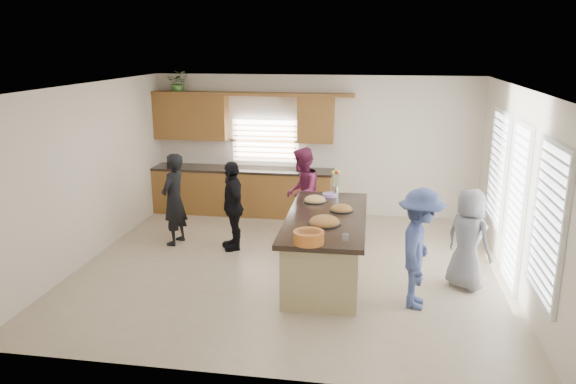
% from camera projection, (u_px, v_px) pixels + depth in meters
% --- Properties ---
extents(floor, '(6.50, 6.50, 0.00)m').
position_uv_depth(floor, '(291.00, 267.00, 8.78)').
color(floor, '#C3AD91').
rests_on(floor, ground).
extents(room_shell, '(6.52, 6.02, 2.81)m').
position_uv_depth(room_shell, '(291.00, 148.00, 8.29)').
color(room_shell, silver).
rests_on(room_shell, ground).
extents(back_cabinetry, '(4.08, 0.66, 2.46)m').
position_uv_depth(back_cabinetry, '(241.00, 170.00, 11.38)').
color(back_cabinetry, brown).
rests_on(back_cabinetry, ground).
extents(right_wall_glazing, '(0.06, 4.00, 2.25)m').
position_uv_depth(right_wall_glazing, '(517.00, 196.00, 7.80)').
color(right_wall_glazing, white).
rests_on(right_wall_glazing, ground).
extents(island, '(1.20, 2.72, 0.95)m').
position_uv_depth(island, '(326.00, 248.00, 8.34)').
color(island, tan).
rests_on(island, ground).
extents(platter_front, '(0.48, 0.48, 0.19)m').
position_uv_depth(platter_front, '(324.00, 222.00, 7.82)').
color(platter_front, black).
rests_on(platter_front, island).
extents(platter_mid, '(0.37, 0.37, 0.15)m').
position_uv_depth(platter_mid, '(341.00, 209.00, 8.44)').
color(platter_mid, black).
rests_on(platter_mid, island).
extents(platter_back, '(0.38, 0.38, 0.15)m').
position_uv_depth(platter_back, '(315.00, 200.00, 8.93)').
color(platter_back, black).
rests_on(platter_back, island).
extents(salad_bowl, '(0.39, 0.39, 0.16)m').
position_uv_depth(salad_bowl, '(309.00, 237.00, 7.07)').
color(salad_bowl, orange).
rests_on(salad_bowl, island).
extents(clear_cup, '(0.09, 0.09, 0.09)m').
position_uv_depth(clear_cup, '(345.00, 237.00, 7.16)').
color(clear_cup, white).
rests_on(clear_cup, island).
extents(plate_stack, '(0.24, 0.24, 0.05)m').
position_uv_depth(plate_stack, '(330.00, 195.00, 9.24)').
color(plate_stack, '#B392D5').
rests_on(plate_stack, island).
extents(flower_vase, '(0.14, 0.14, 0.44)m').
position_uv_depth(flower_vase, '(336.00, 182.00, 9.21)').
color(flower_vase, silver).
rests_on(flower_vase, island).
extents(potted_plant, '(0.47, 0.43, 0.47)m').
position_uv_depth(potted_plant, '(178.00, 82.00, 11.22)').
color(potted_plant, '#40732E').
rests_on(potted_plant, back_cabinetry).
extents(woman_left_back, '(0.47, 0.64, 1.60)m').
position_uv_depth(woman_left_back, '(174.00, 199.00, 9.64)').
color(woman_left_back, black).
rests_on(woman_left_back, ground).
extents(woman_left_mid, '(0.67, 0.83, 1.63)m').
position_uv_depth(woman_left_mid, '(302.00, 193.00, 10.00)').
color(woman_left_mid, maroon).
rests_on(woman_left_mid, ground).
extents(woman_left_front, '(0.73, 0.96, 1.52)m').
position_uv_depth(woman_left_front, '(233.00, 205.00, 9.42)').
color(woman_left_front, black).
rests_on(woman_left_front, ground).
extents(woman_right_back, '(0.73, 1.11, 1.61)m').
position_uv_depth(woman_right_back, '(420.00, 249.00, 7.30)').
color(woman_right_back, '#3C4D85').
rests_on(woman_right_back, ground).
extents(woman_right_front, '(0.83, 0.83, 1.46)m').
position_uv_depth(woman_right_front, '(468.00, 239.00, 7.89)').
color(woman_right_front, slate).
rests_on(woman_right_front, ground).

